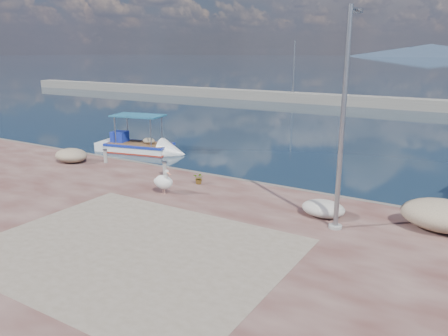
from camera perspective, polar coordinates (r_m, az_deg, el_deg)
ground at (r=16.27m, az=-7.06°, el=-7.39°), size 1400.00×1400.00×0.00m
quay at (r=12.55m, az=-24.92°, el=-14.65°), size 44.00×22.00×0.50m
quay_patch at (r=13.41m, az=-11.79°, el=-10.32°), size 9.00×7.00×0.01m
breakwater at (r=52.86m, az=21.15°, el=7.94°), size 120.00×2.20×7.50m
boat_left at (r=28.22m, az=-11.06°, el=2.52°), size 5.96×2.96×2.74m
pelican at (r=18.00m, az=-7.88°, el=-1.79°), size 1.14×0.78×1.09m
lamp_post at (r=14.18m, az=15.19°, el=4.87°), size 0.44×0.96×7.00m
bollard_near at (r=20.61m, az=-7.76°, el=-0.01°), size 0.23×0.23×0.70m
bollard_far at (r=23.71m, az=-15.24°, el=1.61°), size 0.24×0.24×0.73m
potted_plant at (r=19.25m, az=-3.27°, el=-1.33°), size 0.49×0.42×0.53m
net_pile_c at (r=15.94m, az=26.61°, el=-5.55°), size 2.57×1.84×1.01m
net_pile_b at (r=24.40m, az=-19.33°, el=1.57°), size 1.85×1.44×0.72m
net_pile_d at (r=15.89m, az=12.83°, el=-5.18°), size 1.54×1.15×0.58m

